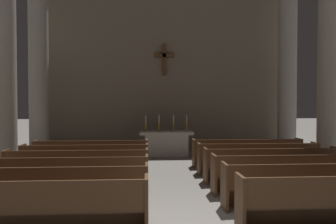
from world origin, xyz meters
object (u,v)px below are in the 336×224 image
object	(u,v)px
pew_left_row_2	(53,189)
column_right_second	(330,63)
column_left_third	(39,71)
candlestick_outer_right	(187,126)
pew_left_row_3	(67,177)
pew_left_row_6	(92,154)
pew_right_row_4	(272,165)
candlestick_outer_left	(146,126)
pew_right_row_3	(289,173)
candlestick_inner_right	(174,126)
column_right_third	(287,72)
pew_right_row_6	(247,153)
column_left_second	(3,60)
pew_left_row_4	(77,167)
candlestick_inner_left	(159,126)
altar	(166,143)
pew_left_row_5	(85,160)
pew_right_row_2	(312,185)
pew_right_row_5	(258,158)
pew_left_row_1	(34,207)

from	to	relation	value
pew_left_row_2	column_right_second	xyz separation A→B (m)	(7.86, 3.88, 3.03)
column_left_third	candlestick_outer_right	world-z (taller)	column_left_third
pew_left_row_3	pew_left_row_6	distance (m)	3.29
pew_right_row_4	pew_left_row_6	bearing A→B (deg)	157.32
pew_right_row_4	candlestick_outer_left	distance (m)	5.89
column_left_third	candlestick_outer_left	size ratio (longest dim) A/B	10.80
pew_right_row_3	candlestick_inner_right	world-z (taller)	candlestick_inner_right
column_right_third	candlestick_outer_left	xyz separation A→B (m)	(-6.09, -0.28, -2.28)
candlestick_outer_left	pew_right_row_6	bearing A→B (deg)	-35.77
pew_left_row_6	candlestick_inner_right	distance (m)	3.92
pew_right_row_6	column_left_second	distance (m)	8.44
pew_left_row_3	candlestick_outer_right	xyz separation A→B (m)	(3.48, 5.80, 0.74)
pew_right_row_4	candlestick_inner_right	world-z (taller)	candlestick_inner_right
pew_left_row_4	candlestick_inner_right	xyz separation A→B (m)	(2.93, 4.70, 0.74)
pew_left_row_3	column_right_third	xyz separation A→B (m)	(7.86, 6.08, 3.03)
column_right_second	candlestick_inner_right	xyz separation A→B (m)	(-4.94, 3.01, -2.28)
column_right_third	candlestick_inner_left	bearing A→B (deg)	-177.13
column_right_second	altar	bearing A→B (deg)	150.06
pew_left_row_5	column_left_second	bearing A→B (deg)	167.30
pew_left_row_5	pew_right_row_2	world-z (taller)	same
candlestick_inner_left	pew_left_row_6	bearing A→B (deg)	-132.89
column_right_third	pew_left_row_5	bearing A→B (deg)	-153.73
column_left_third	pew_left_row_4	bearing A→B (deg)	-62.35
pew_right_row_4	column_left_third	size ratio (longest dim) A/B	0.52
candlestick_inner_left	candlestick_inner_right	bearing A→B (deg)	0.00
pew_right_row_5	altar	size ratio (longest dim) A/B	1.69
candlestick_outer_left	candlestick_inner_right	distance (m)	1.15
candlestick_inner_left	pew_right_row_3	bearing A→B (deg)	-63.21
altar	candlestick_outer_right	world-z (taller)	candlestick_outer_right
pew_left_row_1	pew_left_row_4	distance (m)	3.29
pew_right_row_6	column_right_third	size ratio (longest dim) A/B	0.52
pew_left_row_5	column_right_third	world-z (taller)	column_right_third
column_left_second	candlestick_outer_right	size ratio (longest dim) A/B	10.80
pew_right_row_4	pew_right_row_5	world-z (taller)	same
pew_right_row_4	column_left_second	world-z (taller)	column_left_second
pew_right_row_5	column_left_second	size ratio (longest dim) A/B	0.52
pew_left_row_3	pew_right_row_5	world-z (taller)	same
column_left_third	altar	xyz separation A→B (m)	(5.24, -0.28, -2.97)
pew_right_row_5	pew_left_row_1	bearing A→B (deg)	-140.11
pew_left_row_6	pew_right_row_3	xyz separation A→B (m)	(5.25, -3.29, 0.00)
pew_right_row_6	pew_right_row_5	bearing A→B (deg)	-90.00
pew_left_row_1	candlestick_outer_left	bearing A→B (deg)	77.47
pew_right_row_2	candlestick_inner_right	distance (m)	7.32
pew_left_row_5	candlestick_outer_left	size ratio (longest dim) A/B	5.61
pew_left_row_1	column_right_second	world-z (taller)	column_right_second
pew_left_row_6	pew_right_row_6	bearing A→B (deg)	0.00
pew_right_row_5	pew_left_row_2	bearing A→B (deg)	-147.92
pew_left_row_1	candlestick_inner_right	distance (m)	8.55
pew_left_row_3	candlestick_outer_left	xyz separation A→B (m)	(1.78, 5.80, 0.74)
pew_left_row_3	pew_right_row_3	distance (m)	5.25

